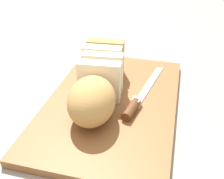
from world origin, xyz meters
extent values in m
plane|color=gray|center=(0.00, 0.00, 0.00)|extent=(3.00, 3.00, 0.00)
cube|color=brown|center=(0.00, 0.00, 0.01)|extent=(0.47, 0.32, 0.02)
ellipsoid|color=tan|center=(-0.08, 0.03, 0.07)|extent=(0.14, 0.11, 0.10)
cube|color=beige|center=(0.00, 0.03, 0.07)|extent=(0.04, 0.10, 0.10)
cube|color=beige|center=(0.04, 0.03, 0.07)|extent=(0.04, 0.10, 0.10)
cube|color=beige|center=(0.08, 0.04, 0.07)|extent=(0.03, 0.10, 0.10)
cube|color=tan|center=(0.12, 0.04, 0.07)|extent=(0.03, 0.10, 0.10)
cube|color=silver|center=(0.08, -0.08, 0.02)|extent=(0.19, 0.06, 0.00)
cylinder|color=#593319|center=(-0.04, -0.05, 0.03)|extent=(0.07, 0.04, 0.02)
cube|color=silver|center=(-0.01, -0.06, 0.03)|extent=(0.02, 0.02, 0.02)
sphere|color=tan|center=(0.03, 0.03, 0.02)|extent=(0.01, 0.01, 0.01)
sphere|color=tan|center=(-0.03, 0.07, 0.02)|extent=(0.00, 0.00, 0.00)
sphere|color=tan|center=(0.00, -0.06, 0.02)|extent=(0.00, 0.00, 0.00)
camera|label=1|loc=(-0.51, -0.10, 0.39)|focal=43.36mm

